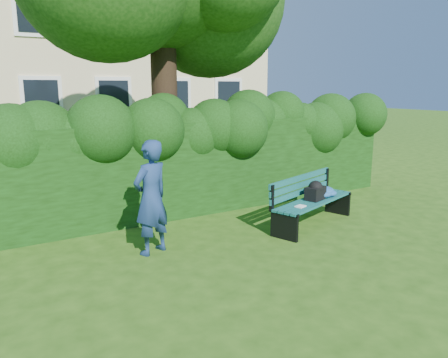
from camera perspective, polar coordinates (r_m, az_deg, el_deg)
ground at (r=7.04m, az=2.59°, el=-8.45°), size 80.00×80.00×0.00m
hedge at (r=8.65m, az=-5.58°, el=1.54°), size 10.00×1.00×1.80m
park_bench at (r=8.07m, az=11.72°, el=-2.32°), size 2.10×1.16×0.89m
man_reading at (r=6.51m, az=-9.51°, el=-2.41°), size 0.73×0.61×1.71m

